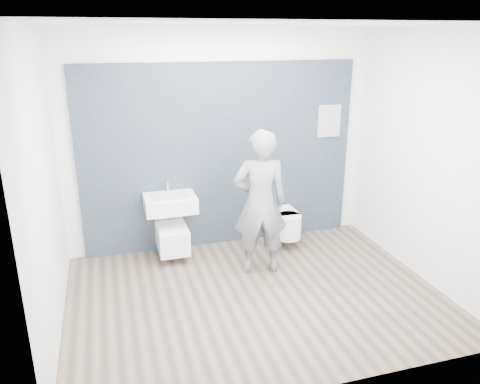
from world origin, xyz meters
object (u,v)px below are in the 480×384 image
object	(u,v)px
washbasin	(170,203)
visitor	(260,203)
toilet_rounded	(285,223)
toilet_square	(172,236)

from	to	relation	value
washbasin	visitor	world-z (taller)	visitor
visitor	washbasin	bearing A→B (deg)	-25.91
washbasin	toilet_rounded	xyz separation A→B (m)	(1.51, -0.06, -0.42)
visitor	toilet_square	bearing A→B (deg)	-24.73
toilet_rounded	visitor	bearing A→B (deg)	-133.18
toilet_rounded	visitor	world-z (taller)	visitor
toilet_square	toilet_rounded	xyz separation A→B (m)	(1.51, -0.03, 0.01)
toilet_rounded	washbasin	bearing A→B (deg)	177.62
toilet_square	toilet_rounded	distance (m)	1.51
toilet_rounded	toilet_square	bearing A→B (deg)	178.70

